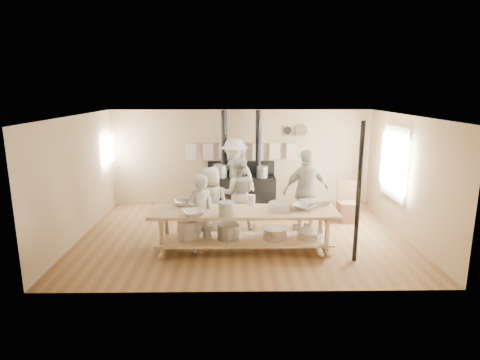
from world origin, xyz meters
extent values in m
plane|color=brown|center=(0.00, 0.00, 0.00)|extent=(7.00, 7.00, 0.00)
plane|color=tan|center=(0.00, 2.50, 1.30)|extent=(7.00, 0.00, 7.00)
plane|color=tan|center=(0.00, -2.50, 1.30)|extent=(7.00, 0.00, 7.00)
plane|color=tan|center=(-3.50, 0.00, 1.30)|extent=(0.00, 5.00, 5.00)
plane|color=tan|center=(3.50, 0.00, 1.30)|extent=(0.00, 5.00, 5.00)
plane|color=#BBAA8B|center=(0.00, 0.00, 2.60)|extent=(7.00, 7.00, 0.00)
cube|color=beige|center=(3.47, 0.60, 1.50)|extent=(0.06, 1.35, 1.65)
plane|color=white|center=(3.43, 0.60, 1.50)|extent=(0.00, 1.50, 1.50)
cube|color=beige|center=(3.42, 0.60, 1.50)|extent=(0.02, 0.03, 1.50)
plane|color=white|center=(-3.45, 2.00, 1.60)|extent=(0.00, 0.90, 0.90)
cube|color=black|center=(0.00, 2.10, 0.42)|extent=(1.80, 0.70, 0.85)
cube|color=black|center=(0.00, 2.10, 0.05)|extent=(1.90, 0.75, 0.10)
cube|color=black|center=(0.00, 2.40, 1.05)|extent=(1.80, 0.12, 0.35)
cylinder|color=black|center=(-0.45, 2.15, 1.73)|extent=(0.15, 0.15, 1.75)
cylinder|color=black|center=(0.45, 2.15, 1.73)|extent=(0.15, 0.15, 1.75)
cylinder|color=#B2B2B7|center=(-0.55, 2.10, 1.02)|extent=(0.36, 0.36, 0.34)
cylinder|color=gray|center=(0.55, 2.05, 1.00)|extent=(0.30, 0.30, 0.30)
cylinder|color=tan|center=(0.00, 2.40, 1.72)|extent=(3.00, 0.04, 0.04)
cube|color=beige|center=(-1.35, 2.40, 1.50)|extent=(0.28, 0.01, 0.46)
cube|color=beige|center=(-0.90, 2.40, 1.50)|extent=(0.28, 0.01, 0.46)
cube|color=beige|center=(-0.45, 2.40, 1.50)|extent=(0.28, 0.01, 0.46)
cube|color=beige|center=(0.00, 2.40, 1.50)|extent=(0.28, 0.01, 0.46)
cube|color=beige|center=(0.45, 2.40, 1.50)|extent=(0.28, 0.01, 0.46)
cube|color=beige|center=(0.90, 2.40, 1.50)|extent=(0.28, 0.01, 0.46)
cube|color=beige|center=(1.35, 2.40, 1.50)|extent=(0.28, 0.01, 0.46)
cube|color=tan|center=(1.40, 2.42, 1.90)|extent=(0.50, 0.14, 0.03)
cylinder|color=black|center=(1.25, 2.44, 2.05)|extent=(0.20, 0.04, 0.20)
cylinder|color=silver|center=(1.62, 2.44, 2.05)|extent=(0.32, 0.03, 0.32)
cube|color=tan|center=(0.00, -0.90, 0.82)|extent=(3.60, 0.90, 0.06)
cube|color=tan|center=(0.00, -0.90, 0.25)|extent=(3.40, 0.80, 0.04)
cube|color=tan|center=(0.00, -0.90, 0.20)|extent=(3.30, 0.06, 0.06)
cube|color=tan|center=(-1.55, -1.20, 0.42)|extent=(0.07, 0.07, 0.85)
cube|color=tan|center=(-1.55, -0.60, 0.42)|extent=(0.07, 0.07, 0.85)
cube|color=tan|center=(1.55, -1.20, 0.42)|extent=(0.07, 0.07, 0.85)
cube|color=tan|center=(1.55, -0.60, 0.42)|extent=(0.07, 0.07, 0.85)
cylinder|color=#B2B2B7|center=(-1.10, -0.90, 0.46)|extent=(0.40, 0.40, 0.38)
cylinder|color=gray|center=(-0.30, -0.90, 0.42)|extent=(0.44, 0.44, 0.30)
cylinder|color=silver|center=(0.60, -0.90, 0.38)|extent=(0.48, 0.48, 0.22)
cylinder|color=silver|center=(1.30, -0.90, 0.34)|extent=(0.52, 0.52, 0.14)
cylinder|color=black|center=(2.05, -1.35, 1.30)|extent=(0.08, 0.08, 2.60)
imported|color=#B4B2A0|center=(-0.86, -0.86, 0.78)|extent=(0.67, 0.59, 1.55)
imported|color=#B4B2A0|center=(-0.10, 0.48, 0.83)|extent=(0.82, 0.65, 1.65)
imported|color=#B4B2A0|center=(-0.68, 0.05, 0.76)|extent=(0.86, 0.69, 1.52)
imported|color=#B4B2A0|center=(1.42, 0.37, 0.92)|extent=(1.15, 0.70, 1.84)
imported|color=#B4B2A0|center=(-0.17, 1.95, 0.95)|extent=(1.41, 1.28, 1.90)
cube|color=brown|center=(2.55, 0.92, 0.24)|extent=(0.46, 0.46, 0.48)
cube|color=brown|center=(2.54, 1.13, 0.69)|extent=(0.45, 0.06, 0.53)
imported|color=silver|center=(-0.94, -1.23, 0.90)|extent=(0.55, 0.55, 0.10)
imported|color=silver|center=(-1.26, -0.57, 0.90)|extent=(0.46, 0.46, 0.10)
imported|color=silver|center=(1.17, -0.85, 0.90)|extent=(0.58, 0.58, 0.10)
imported|color=silver|center=(1.45, -0.57, 0.90)|extent=(0.47, 0.47, 0.10)
cube|color=#B2B2B7|center=(1.41, -0.57, 0.91)|extent=(0.60, 0.51, 0.11)
cylinder|color=silver|center=(0.70, -0.89, 0.92)|extent=(0.50, 0.50, 0.15)
cylinder|color=gray|center=(-0.34, -1.23, 0.98)|extent=(0.37, 0.37, 0.27)
cylinder|color=silver|center=(-0.78, -0.63, 0.94)|extent=(0.36, 0.36, 0.17)
cylinder|color=silver|center=(0.16, -0.57, 0.96)|extent=(0.18, 0.18, 0.22)
camera|label=1|loc=(-0.19, -8.29, 3.13)|focal=30.00mm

